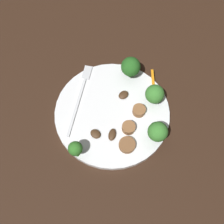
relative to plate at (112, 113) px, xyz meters
name	(u,v)px	position (x,y,z in m)	size (l,w,h in m)	color
ground_plane	(112,114)	(0.00, 0.00, -0.01)	(1.40, 1.40, 0.00)	black
plate	(112,113)	(0.00, 0.00, 0.00)	(0.25, 0.25, 0.01)	white
fork	(80,94)	(0.04, 0.07, 0.01)	(0.18, 0.05, 0.00)	silver
broccoli_floret_0	(155,94)	(0.03, -0.09, 0.04)	(0.04, 0.04, 0.05)	#408630
broccoli_floret_1	(158,132)	(-0.06, -0.09, 0.04)	(0.04, 0.04, 0.06)	#408630
broccoli_floret_2	(131,67)	(0.09, -0.04, 0.04)	(0.04, 0.04, 0.06)	#296420
broccoli_floret_3	(75,149)	(-0.09, 0.07, 0.04)	(0.03, 0.03, 0.05)	#347525
sausage_slice_0	(127,145)	(-0.08, -0.03, 0.01)	(0.03, 0.03, 0.01)	brown
sausage_slice_1	(139,111)	(0.00, -0.06, 0.01)	(0.03, 0.03, 0.02)	brown
sausage_slice_2	(128,128)	(-0.04, -0.03, 0.01)	(0.03, 0.03, 0.02)	brown
mushroom_0	(123,95)	(0.04, -0.02, 0.01)	(0.02, 0.02, 0.01)	#422B19
mushroom_1	(110,135)	(-0.05, 0.00, 0.01)	(0.03, 0.02, 0.01)	#422B19
mushroom_2	(95,134)	(-0.05, 0.03, 0.01)	(0.02, 0.02, 0.01)	#422B19
pepper_strip_1	(153,80)	(0.08, -0.09, 0.01)	(0.06, 0.01, 0.00)	orange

